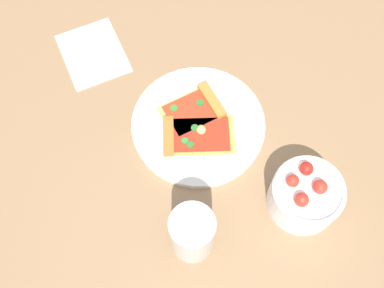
{
  "coord_description": "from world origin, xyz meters",
  "views": [
    {
      "loc": [
        -0.09,
        -0.38,
        0.79
      ],
      "look_at": [
        -0.05,
        -0.03,
        0.03
      ],
      "focal_mm": 42.33,
      "sensor_mm": 36.0,
      "label": 1
    }
  ],
  "objects": [
    {
      "name": "salad_bowl",
      "position": [
        0.13,
        -0.16,
        0.04
      ],
      "size": [
        0.12,
        0.12,
        0.09
      ],
      "color": "white",
      "rests_on": "ground_plane"
    },
    {
      "name": "paper_napkin",
      "position": [
        -0.23,
        0.21,
        0.0
      ],
      "size": [
        0.16,
        0.18,
        0.0
      ],
      "primitive_type": "cube",
      "rotation": [
        0.0,
        0.0,
        0.31
      ],
      "color": "white",
      "rests_on": "ground_plane"
    },
    {
      "name": "soda_glass",
      "position": [
        -0.07,
        -0.21,
        0.06
      ],
      "size": [
        0.07,
        0.07,
        0.12
      ],
      "color": "silver",
      "rests_on": "ground_plane"
    },
    {
      "name": "pizza_slice_far",
      "position": [
        -0.04,
        -0.01,
        0.02
      ],
      "size": [
        0.14,
        0.09,
        0.02
      ],
      "color": "gold",
      "rests_on": "plate"
    },
    {
      "name": "pizza_slice_near",
      "position": [
        -0.03,
        0.04,
        0.02
      ],
      "size": [
        0.14,
        0.12,
        0.02
      ],
      "color": "#E5B256",
      "rests_on": "plate"
    },
    {
      "name": "plate",
      "position": [
        -0.03,
        0.02,
        0.01
      ],
      "size": [
        0.26,
        0.26,
        0.01
      ],
      "primitive_type": "cylinder",
      "color": "white",
      "rests_on": "ground_plane"
    },
    {
      "name": "ground_plane",
      "position": [
        0.0,
        0.0,
        0.0
      ],
      "size": [
        2.4,
        2.4,
        0.0
      ],
      "primitive_type": "plane",
      "color": "#93704C",
      "rests_on": "ground"
    }
  ]
}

